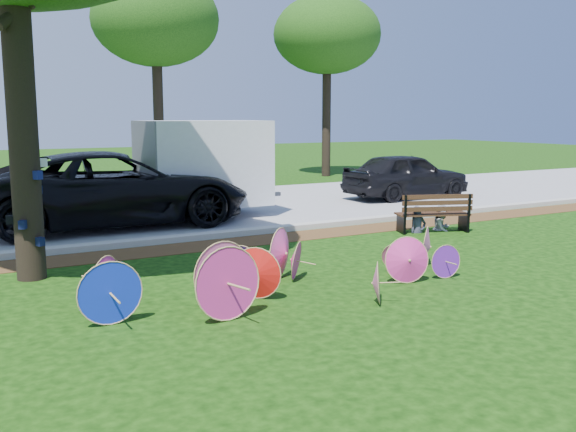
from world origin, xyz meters
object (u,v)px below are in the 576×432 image
cargo_trailer (204,163)px  black_van (114,189)px  parasol_pile (271,269)px  person_left (419,207)px  person_right (443,206)px  dark_pickup (406,175)px  park_bench (432,213)px

cargo_trailer → black_van: bearing=-172.0°
parasol_pile → person_left: person_left is taller
black_van → person_right: (6.23, -4.05, -0.31)m
black_van → cargo_trailer: cargo_trailer is taller
dark_pickup → person_left: dark_pickup is taller
parasol_pile → dark_pickup: size_ratio=1.50×
cargo_trailer → dark_pickup: bearing=3.5°
cargo_trailer → park_bench: (3.54, -4.43, -0.93)m
dark_pickup → park_bench: (-3.27, -4.84, -0.28)m
dark_pickup → cargo_trailer: (-6.81, -0.41, 0.65)m
parasol_pile → cargo_trailer: 7.50m
parasol_pile → person_left: size_ratio=5.49×
person_right → parasol_pile: bearing=-173.1°
parasol_pile → black_van: black_van is taller
dark_pickup → cargo_trailer: size_ratio=1.37×
black_van → park_bench: size_ratio=3.83×
dark_pickup → black_van: bearing=93.6°
cargo_trailer → person_left: 5.48m
cargo_trailer → person_left: cargo_trailer is taller
cargo_trailer → person_right: 5.92m
black_van → dark_pickup: size_ratio=1.51×
park_bench → person_left: bearing=-167.9°
person_right → black_van: bearing=128.0°
dark_pickup → person_left: 6.01m
park_bench → person_right: size_ratio=1.49×
dark_pickup → person_left: (-3.62, -4.79, -0.14)m
black_van → person_right: bearing=-122.0°
black_van → person_left: 6.86m
parasol_pile → park_bench: parasol_pile is taller
park_bench → person_right: person_right is taller
park_bench → person_right: bearing=28.4°
dark_pickup → person_right: 5.61m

